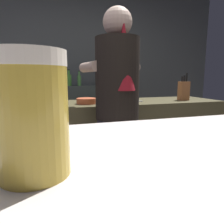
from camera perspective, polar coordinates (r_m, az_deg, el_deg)
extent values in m
cube|color=#474B4B|center=(3.48, -11.53, 12.19)|extent=(5.20, 0.10, 2.70)
cube|color=#49432A|center=(2.22, 2.32, -9.14)|extent=(2.10, 0.60, 0.94)
cube|color=#323A38|center=(3.27, -9.06, -2.04)|extent=(0.99, 0.36, 1.06)
cube|color=#272335|center=(1.79, 1.37, -15.35)|extent=(0.28, 0.20, 0.86)
cylinder|color=black|center=(1.62, 1.48, 9.07)|extent=(0.34, 0.34, 0.62)
sphere|color=#CAA994|center=(1.67, 1.54, 23.61)|extent=(0.22, 0.22, 0.22)
cone|color=maroon|center=(1.54, 3.21, 15.34)|extent=(0.18, 0.18, 0.50)
cylinder|color=#CAA994|center=(1.70, -6.23, 12.28)|extent=(0.12, 0.33, 0.08)
cylinder|color=#CAA994|center=(1.84, 4.07, 12.11)|extent=(0.12, 0.33, 0.08)
cube|color=#965B35|center=(2.36, 19.20, 5.53)|extent=(0.10, 0.08, 0.20)
cylinder|color=black|center=(2.34, 18.81, 8.65)|extent=(0.02, 0.02, 0.05)
cylinder|color=black|center=(2.35, 19.37, 8.74)|extent=(0.02, 0.02, 0.06)
cylinder|color=black|center=(2.37, 19.94, 9.02)|extent=(0.02, 0.02, 0.09)
cylinder|color=#C65935|center=(1.95, -7.03, 3.06)|extent=(0.19, 0.19, 0.05)
cube|color=silver|center=(2.11, 5.21, 2.97)|extent=(0.24, 0.08, 0.01)
cylinder|color=gold|center=(0.24, -21.08, -2.72)|extent=(0.08, 0.08, 0.12)
cylinder|color=white|center=(0.24, -22.10, 13.64)|extent=(0.08, 0.08, 0.02)
cylinder|color=#48863D|center=(3.11, -9.03, 8.56)|extent=(0.05, 0.05, 0.15)
cylinder|color=#48863D|center=(3.11, -9.08, 10.47)|extent=(0.02, 0.02, 0.06)
cylinder|color=black|center=(3.11, -9.10, 11.09)|extent=(0.03, 0.03, 0.01)
cylinder|color=#375BA0|center=(3.15, -15.64, 8.21)|extent=(0.06, 0.06, 0.13)
cylinder|color=#375BA0|center=(3.15, -15.72, 9.89)|extent=(0.03, 0.03, 0.05)
cylinder|color=silver|center=(3.15, -15.74, 10.46)|extent=(0.03, 0.03, 0.01)
cylinder|color=#458A32|center=(3.10, -11.82, 8.59)|extent=(0.07, 0.07, 0.16)
cylinder|color=#458A32|center=(3.10, -11.89, 10.64)|extent=(0.03, 0.03, 0.06)
cylinder|color=black|center=(3.10, -11.91, 11.34)|extent=(0.04, 0.04, 0.01)
cylinder|color=red|center=(3.37, -3.26, 8.86)|extent=(0.05, 0.05, 0.16)
cylinder|color=red|center=(3.37, -3.28, 10.79)|extent=(0.02, 0.02, 0.06)
cylinder|color=white|center=(3.37, -3.29, 11.41)|extent=(0.03, 0.03, 0.01)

